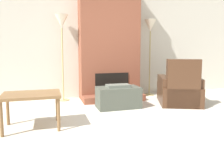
# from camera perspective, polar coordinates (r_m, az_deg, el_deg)

# --- Properties ---
(ground_plane) EXTENTS (24.00, 24.00, 0.00)m
(ground_plane) POSITION_cam_1_polar(r_m,az_deg,el_deg) (2.94, 12.97, -15.76)
(ground_plane) COLOR beige
(wall_back) EXTENTS (7.32, 0.06, 2.60)m
(wall_back) POSITION_cam_1_polar(r_m,az_deg,el_deg) (5.26, -1.47, 8.53)
(wall_back) COLOR beige
(wall_back) RESTS_ON ground_plane
(fireplace) EXTENTS (1.35, 0.76, 2.60)m
(fireplace) POSITION_cam_1_polar(r_m,az_deg,el_deg) (5.00, -0.68, 8.09)
(fireplace) COLOR brown
(fireplace) RESTS_ON ground_plane
(ottoman) EXTENTS (0.81, 0.45, 0.45)m
(ottoman) POSITION_cam_1_polar(r_m,az_deg,el_deg) (4.21, 1.63, -5.88)
(ottoman) COLOR #474C42
(ottoman) RESTS_ON ground_plane
(armchair) EXTENTS (1.09, 1.22, 0.93)m
(armchair) POSITION_cam_1_polar(r_m,az_deg,el_deg) (4.70, 17.12, -4.10)
(armchair) COLOR #422819
(armchair) RESTS_ON ground_plane
(side_table) EXTENTS (0.79, 0.55, 0.50)m
(side_table) POSITION_cam_1_polar(r_m,az_deg,el_deg) (3.28, -20.29, -5.72)
(side_table) COLOR brown
(side_table) RESTS_ON ground_plane
(floor_lamp_left) EXTENTS (0.28, 0.28, 1.85)m
(floor_lamp_left) POSITION_cam_1_polar(r_m,az_deg,el_deg) (4.86, -12.99, 11.93)
(floor_lamp_left) COLOR tan
(floor_lamp_left) RESTS_ON ground_plane
(floor_lamp_right) EXTENTS (0.28, 0.28, 1.83)m
(floor_lamp_right) POSITION_cam_1_polar(r_m,az_deg,el_deg) (5.40, 9.98, 11.23)
(floor_lamp_right) COLOR tan
(floor_lamp_right) RESTS_ON ground_plane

